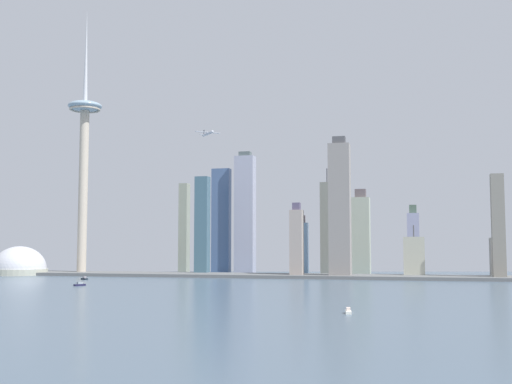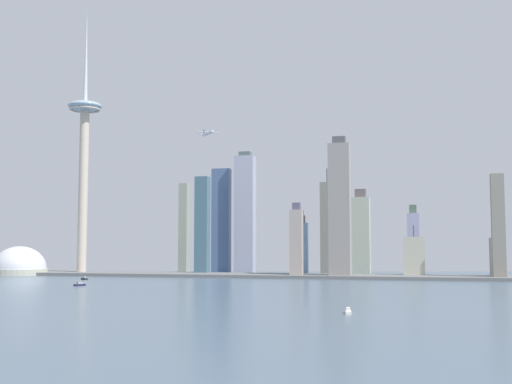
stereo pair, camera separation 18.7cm
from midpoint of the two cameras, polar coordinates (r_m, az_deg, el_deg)
name	(u,v)px [view 2 (the right image)]	position (r m, az deg, el deg)	size (l,w,h in m)	color
waterfront_pier	(261,276)	(828.44, 0.46, -7.37)	(829.23, 73.14, 3.96)	slate
observation_tower	(84,143)	(941.19, -14.89, 4.23)	(47.27, 47.27, 374.27)	beige
stadium_dome	(19,269)	(947.16, -20.13, -6.41)	(75.61, 75.61, 61.64)	#B1B39F
skyscraper_0	(245,214)	(931.15, -0.97, -1.93)	(27.80, 19.55, 175.57)	#A8ABC1
skyscraper_1	(498,227)	(800.47, 20.56, -2.88)	(14.59, 12.25, 123.30)	gray
skyscraper_2	(414,243)	(905.86, 13.71, -4.35)	(15.96, 26.44, 95.07)	#9DA0C4
skyscraper_3	(297,242)	(810.21, 3.61, -4.45)	(15.72, 15.31, 93.47)	#AD9F95
skyscraper_4	(414,257)	(828.00, 13.77, -5.61)	(25.62, 12.74, 65.24)	#B9B9A4
skyscraper_5	(327,229)	(883.25, 6.32, -3.22)	(18.06, 15.04, 145.13)	gray
skyscraper_6	(301,247)	(910.70, 3.97, -4.86)	(20.92, 12.29, 82.30)	#789BBD
skyscraper_7	(361,235)	(894.63, 9.24, -3.72)	(24.28, 22.43, 116.98)	#ABB5A1
skyscraper_8	(202,226)	(880.99, -4.75, -2.98)	(18.02, 15.00, 133.61)	#426577
skyscraper_9	(184,228)	(959.58, -6.34, -3.17)	(12.82, 14.95, 131.59)	#959C87
skyscraper_10	(497,257)	(835.13, 20.44, -5.42)	(14.47, 25.51, 54.99)	gray
skyscraper_11	(340,209)	(802.69, 7.39, -1.52)	(26.15, 19.43, 174.73)	gray
skyscraper_12	(221,221)	(949.05, -3.07, -2.54)	(26.75, 13.58, 152.81)	#4A648F
boat_0	(80,284)	(672.70, -15.26, -7.86)	(8.42, 12.59, 3.64)	#1B1A39
boat_1	(84,278)	(793.40, -14.87, -7.37)	(10.64, 8.53, 3.85)	black
boat_2	(348,311)	(389.18, 8.13, -10.36)	(5.16, 12.63, 3.48)	white
airplane	(208,133)	(867.62, -4.24, 5.18)	(28.47, 28.38, 8.49)	silver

